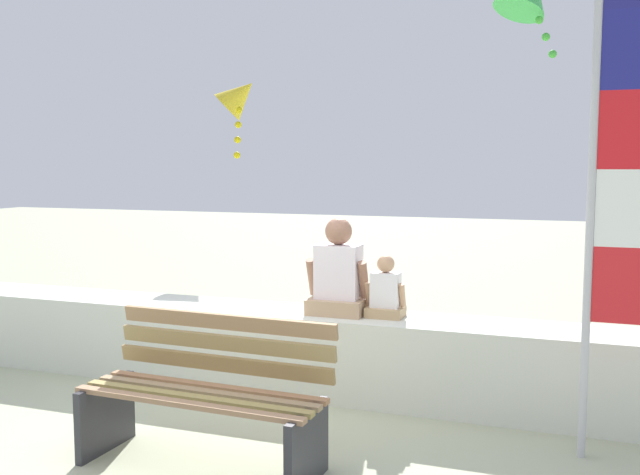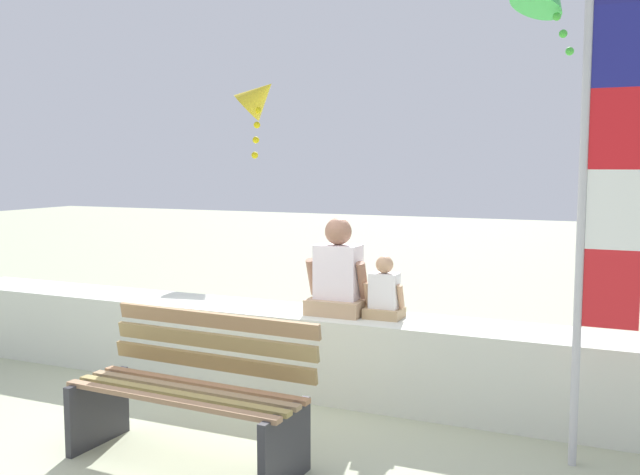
# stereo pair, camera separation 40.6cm
# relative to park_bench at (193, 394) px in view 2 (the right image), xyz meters

# --- Properties ---
(ground_plane) EXTENTS (40.00, 40.00, 0.00)m
(ground_plane) POSITION_rel_park_bench_xyz_m (-0.14, 0.36, -0.41)
(ground_plane) COLOR #A8AE8E
(seawall_ledge) EXTENTS (6.84, 0.60, 0.65)m
(seawall_ledge) POSITION_rel_park_bench_xyz_m (-0.14, 1.50, -0.09)
(seawall_ledge) COLOR silver
(seawall_ledge) RESTS_ON ground
(park_bench) EXTENTS (1.54, 0.67, 0.88)m
(park_bench) POSITION_rel_park_bench_xyz_m (0.00, 0.00, 0.00)
(park_bench) COLOR #987353
(park_bench) RESTS_ON ground
(person_adult) EXTENTS (0.50, 0.36, 0.76)m
(person_adult) POSITION_rel_park_bench_xyz_m (0.34, 1.52, 0.54)
(person_adult) COLOR tan
(person_adult) RESTS_ON seawall_ledge
(person_child) EXTENTS (0.31, 0.23, 0.48)m
(person_child) POSITION_rel_park_bench_xyz_m (0.73, 1.52, 0.43)
(person_child) COLOR tan
(person_child) RESTS_ON seawall_ledge
(flag_banner) EXTENTS (0.36, 0.05, 3.19)m
(flag_banner) POSITION_rel_park_bench_xyz_m (2.27, 0.86, 1.44)
(flag_banner) COLOR #B7B7BC
(flag_banner) RESTS_ON ground
(kite_yellow) EXTENTS (0.72, 0.72, 1.06)m
(kite_yellow) POSITION_rel_park_bench_xyz_m (-1.76, 4.09, 2.23)
(kite_yellow) COLOR yellow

